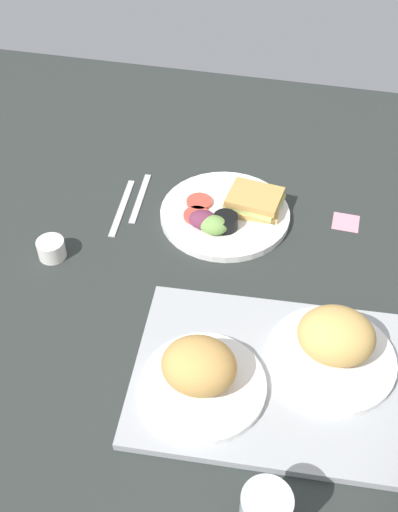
% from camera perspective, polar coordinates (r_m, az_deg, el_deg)
% --- Properties ---
extents(ground_plane, '(1.90, 1.50, 0.03)m').
position_cam_1_polar(ground_plane, '(1.24, 1.21, -0.97)').
color(ground_plane, '#282D2B').
extents(serving_tray, '(0.47, 0.36, 0.02)m').
position_cam_1_polar(serving_tray, '(1.05, 6.44, -11.17)').
color(serving_tray, '#9EA0A3').
rests_on(serving_tray, ground_plane).
extents(bread_plate_near, '(0.22, 0.22, 0.10)m').
position_cam_1_polar(bread_plate_near, '(1.05, 12.57, -8.01)').
color(bread_plate_near, white).
rests_on(bread_plate_near, serving_tray).
extents(bread_plate_far, '(0.21, 0.21, 0.10)m').
position_cam_1_polar(bread_plate_far, '(0.99, 0.15, -10.90)').
color(bread_plate_far, white).
rests_on(bread_plate_far, serving_tray).
extents(plate_with_salad, '(0.28, 0.28, 0.05)m').
position_cam_1_polar(plate_with_salad, '(1.31, 2.83, 4.06)').
color(plate_with_salad, white).
rests_on(plate_with_salad, ground_plane).
extents(espresso_cup, '(0.06, 0.06, 0.04)m').
position_cam_1_polar(espresso_cup, '(1.26, -13.67, 0.66)').
color(espresso_cup, silver).
rests_on(espresso_cup, ground_plane).
extents(fork, '(0.03, 0.17, 0.01)m').
position_cam_1_polar(fork, '(1.38, -5.53, 5.47)').
color(fork, '#B7B7BC').
rests_on(fork, ground_plane).
extents(knife, '(0.03, 0.19, 0.01)m').
position_cam_1_polar(knife, '(1.35, -7.23, 4.57)').
color(knife, '#B7B7BC').
rests_on(knife, ground_plane).
extents(sticky_note, '(0.06, 0.06, 0.00)m').
position_cam_1_polar(sticky_note, '(1.35, 13.59, 3.10)').
color(sticky_note, pink).
rests_on(sticky_note, ground_plane).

